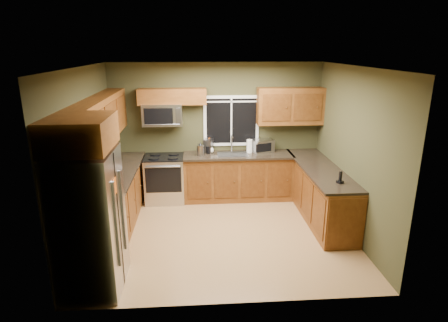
{
  "coord_description": "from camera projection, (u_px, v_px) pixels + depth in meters",
  "views": [
    {
      "loc": [
        -0.38,
        -5.61,
        2.98
      ],
      "look_at": [
        0.05,
        0.35,
        1.15
      ],
      "focal_mm": 30.0,
      "sensor_mm": 36.0,
      "label": 1
    }
  ],
  "objects": [
    {
      "name": "paper_towel_roll",
      "position": [
        249.0,
        146.0,
        7.49
      ],
      "size": [
        0.13,
        0.13,
        0.29
      ],
      "color": "white",
      "rests_on": "countertop_back"
    },
    {
      "name": "microwave",
      "position": [
        163.0,
        114.0,
        7.21
      ],
      "size": [
        0.76,
        0.41,
        0.42
      ],
      "color": "#B7B7BC",
      "rests_on": "back_wall"
    },
    {
      "name": "left_wall",
      "position": [
        86.0,
        158.0,
        5.71
      ],
      "size": [
        0.0,
        3.6,
        3.6
      ],
      "primitive_type": "plane",
      "rotation": [
        1.57,
        0.0,
        1.57
      ],
      "color": "#39381F",
      "rests_on": "ground"
    },
    {
      "name": "coffee_maker",
      "position": [
        208.0,
        146.0,
        7.49
      ],
      "size": [
        0.22,
        0.26,
        0.27
      ],
      "color": "slate",
      "rests_on": "countertop_back"
    },
    {
      "name": "base_cabinets_back",
      "position": [
        238.0,
        177.0,
        7.58
      ],
      "size": [
        2.17,
        0.6,
        0.9
      ],
      "primitive_type": "cube",
      "color": "brown",
      "rests_on": "ground"
    },
    {
      "name": "front_wall",
      "position": [
        233.0,
        201.0,
        4.14
      ],
      "size": [
        4.2,
        0.0,
        4.2
      ],
      "primitive_type": "plane",
      "rotation": [
        -1.57,
        0.0,
        0.0
      ],
      "color": "#39381F",
      "rests_on": "ground"
    },
    {
      "name": "upper_cabinets_back_left",
      "position": [
        172.0,
        96.0,
        7.15
      ],
      "size": [
        1.3,
        0.33,
        0.3
      ],
      "primitive_type": "cube",
      "color": "brown",
      "rests_on": "back_wall"
    },
    {
      "name": "right_wall",
      "position": [
        353.0,
        153.0,
        6.0
      ],
      "size": [
        0.0,
        3.6,
        3.6
      ],
      "primitive_type": "plane",
      "rotation": [
        1.57,
        0.0,
        -1.57
      ],
      "color": "#39381F",
      "rests_on": "ground"
    },
    {
      "name": "ceiling",
      "position": [
        222.0,
        67.0,
        5.46
      ],
      "size": [
        4.2,
        4.2,
        0.0
      ],
      "primitive_type": "plane",
      "rotation": [
        3.14,
        0.0,
        0.0
      ],
      "color": "white",
      "rests_on": "back_wall"
    },
    {
      "name": "floor",
      "position": [
        223.0,
        233.0,
        6.25
      ],
      "size": [
        4.2,
        4.2,
        0.0
      ],
      "primitive_type": "plane",
      "color": "#9A7043",
      "rests_on": "ground"
    },
    {
      "name": "window",
      "position": [
        231.0,
        121.0,
        7.52
      ],
      "size": [
        1.12,
        0.03,
        1.02
      ],
      "color": "white",
      "rests_on": "back_wall"
    },
    {
      "name": "countertop_left",
      "position": [
        116.0,
        174.0,
        6.32
      ],
      "size": [
        0.65,
        2.65,
        0.04
      ],
      "primitive_type": "cube",
      "color": "black",
      "rests_on": "base_cabinets_left"
    },
    {
      "name": "base_cabinets_peninsula",
      "position": [
        320.0,
        193.0,
        6.76
      ],
      "size": [
        0.6,
        2.52,
        0.9
      ],
      "color": "brown",
      "rests_on": "ground"
    },
    {
      "name": "soap_bottle_a",
      "position": [
        209.0,
        145.0,
        7.55
      ],
      "size": [
        0.14,
        0.14,
        0.29
      ],
      "primitive_type": "imported",
      "rotation": [
        0.0,
        0.0,
        -0.35
      ],
      "color": "#D55B14",
      "rests_on": "countertop_back"
    },
    {
      "name": "cordless_phone",
      "position": [
        340.0,
        180.0,
        5.83
      ],
      "size": [
        0.11,
        0.11,
        0.19
      ],
      "color": "black",
      "rests_on": "countertop_peninsula"
    },
    {
      "name": "upper_cabinets_back_right",
      "position": [
        290.0,
        106.0,
        7.37
      ],
      "size": [
        1.3,
        0.33,
        0.72
      ],
      "primitive_type": "cube",
      "color": "brown",
      "rests_on": "back_wall"
    },
    {
      "name": "kettle",
      "position": [
        200.0,
        150.0,
        7.28
      ],
      "size": [
        0.18,
        0.18,
        0.26
      ],
      "color": "#B7B7BC",
      "rests_on": "countertop_back"
    },
    {
      "name": "back_wall",
      "position": [
        216.0,
        131.0,
        7.57
      ],
      "size": [
        4.2,
        0.0,
        4.2
      ],
      "primitive_type": "plane",
      "rotation": [
        1.57,
        0.0,
        0.0
      ],
      "color": "#39381F",
      "rests_on": "ground"
    },
    {
      "name": "sink",
      "position": [
        232.0,
        153.0,
        7.42
      ],
      "size": [
        0.6,
        0.42,
        0.36
      ],
      "color": "slate",
      "rests_on": "countertop_back"
    },
    {
      "name": "soap_bottle_c",
      "position": [
        210.0,
        149.0,
        7.47
      ],
      "size": [
        0.14,
        0.14,
        0.17
      ],
      "primitive_type": "imported",
      "rotation": [
        0.0,
        0.0,
        -0.05
      ],
      "color": "white",
      "rests_on": "countertop_back"
    },
    {
      "name": "upper_cabinets_left",
      "position": [
        101.0,
        119.0,
        6.03
      ],
      "size": [
        0.33,
        2.65,
        0.72
      ],
      "primitive_type": "cube",
      "color": "brown",
      "rests_on": "left_wall"
    },
    {
      "name": "upper_cabinet_over_fridge",
      "position": [
        79.0,
        133.0,
        4.3
      ],
      "size": [
        0.72,
        0.9,
        0.38
      ],
      "primitive_type": "cube",
      "color": "brown",
      "rests_on": "left_wall"
    },
    {
      "name": "base_cabinets_left",
      "position": [
        117.0,
        200.0,
        6.45
      ],
      "size": [
        0.6,
        2.65,
        0.9
      ],
      "primitive_type": "cube",
      "color": "brown",
      "rests_on": "ground"
    },
    {
      "name": "countertop_peninsula",
      "position": [
        320.0,
        168.0,
        6.63
      ],
      "size": [
        0.65,
        2.5,
        0.04
      ],
      "primitive_type": "cube",
      "color": "black",
      "rests_on": "base_cabinets_peninsula"
    },
    {
      "name": "refrigerator",
      "position": [
        90.0,
        222.0,
        4.63
      ],
      "size": [
        0.74,
        0.9,
        1.8
      ],
      "color": "#B7B7BC",
      "rests_on": "ground"
    },
    {
      "name": "countertop_back",
      "position": [
        238.0,
        155.0,
        7.42
      ],
      "size": [
        2.17,
        0.65,
        0.04
      ],
      "primitive_type": "cube",
      "color": "black",
      "rests_on": "base_cabinets_back"
    },
    {
      "name": "toaster_oven",
      "position": [
        262.0,
        146.0,
        7.54
      ],
      "size": [
        0.49,
        0.43,
        0.25
      ],
      "color": "#B7B7BC",
      "rests_on": "countertop_back"
    },
    {
      "name": "range",
      "position": [
        165.0,
        178.0,
        7.45
      ],
      "size": [
        0.76,
        0.69,
        0.94
      ],
      "color": "#B7B7BC",
      "rests_on": "ground"
    }
  ]
}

